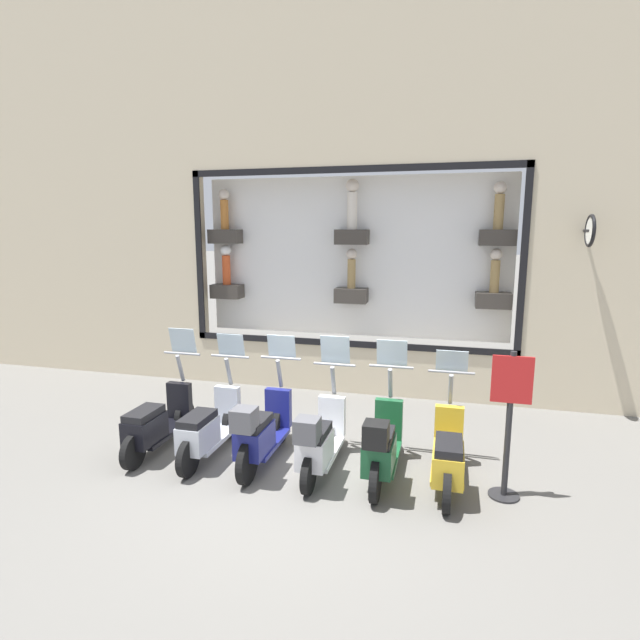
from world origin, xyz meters
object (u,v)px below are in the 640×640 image
(scooter_black_5, at_px, (156,423))
(scooter_navy_3, at_px, (261,432))
(scooter_white_2, at_px, (319,440))
(scooter_yellow_0, at_px, (448,455))
(scooter_green_1, at_px, (382,445))
(scooter_silver_4, at_px, (208,428))
(shop_sign_post, at_px, (509,420))

(scooter_black_5, bearing_deg, scooter_navy_3, -91.88)
(scooter_white_2, bearing_deg, scooter_navy_3, 89.17)
(scooter_white_2, height_order, scooter_black_5, scooter_white_2)
(scooter_yellow_0, bearing_deg, scooter_white_2, 92.20)
(scooter_white_2, bearing_deg, scooter_green_1, -89.47)
(scooter_silver_4, relative_size, shop_sign_post, 1.01)
(scooter_navy_3, xyz_separation_m, shop_sign_post, (-0.00, -3.07, 0.48))
(scooter_yellow_0, xyz_separation_m, scooter_silver_4, (0.00, 3.21, 0.01))
(scooter_green_1, height_order, scooter_white_2, scooter_white_2)
(scooter_silver_4, distance_m, scooter_black_5, 0.80)
(scooter_green_1, bearing_deg, scooter_navy_3, 89.85)
(scooter_white_2, distance_m, shop_sign_post, 2.32)
(scooter_white_2, height_order, scooter_navy_3, scooter_white_2)
(scooter_navy_3, height_order, shop_sign_post, shop_sign_post)
(scooter_navy_3, distance_m, scooter_black_5, 1.61)
(scooter_black_5, xyz_separation_m, shop_sign_post, (-0.06, -4.67, 0.54))
(scooter_yellow_0, relative_size, scooter_black_5, 1.00)
(scooter_yellow_0, distance_m, scooter_black_5, 4.01)
(scooter_black_5, bearing_deg, scooter_yellow_0, -90.04)
(scooter_navy_3, bearing_deg, scooter_green_1, -90.15)
(scooter_green_1, xyz_separation_m, scooter_navy_3, (0.00, 1.60, 0.01))
(scooter_green_1, distance_m, scooter_white_2, 0.80)
(scooter_navy_3, bearing_deg, scooter_silver_4, 86.25)
(scooter_green_1, relative_size, scooter_navy_3, 1.00)
(shop_sign_post, bearing_deg, scooter_white_2, 90.20)
(scooter_yellow_0, bearing_deg, shop_sign_post, -94.66)
(scooter_yellow_0, distance_m, scooter_green_1, 0.81)
(scooter_black_5, bearing_deg, shop_sign_post, -90.70)
(scooter_green_1, bearing_deg, scooter_black_5, 88.98)
(shop_sign_post, bearing_deg, scooter_green_1, 90.02)
(scooter_yellow_0, relative_size, scooter_navy_3, 0.99)
(scooter_green_1, distance_m, shop_sign_post, 1.54)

